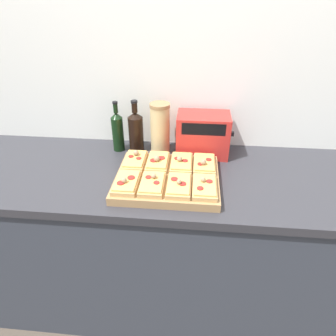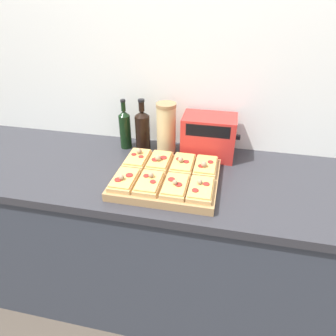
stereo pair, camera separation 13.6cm
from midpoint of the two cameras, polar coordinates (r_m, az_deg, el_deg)
name	(u,v)px [view 1 (the left image)]	position (r m, az deg, el deg)	size (l,w,h in m)	color
wall_back	(187,81)	(1.61, 1.06, 16.19)	(6.00, 0.06, 2.50)	silver
kitchen_counter	(179,242)	(1.71, -0.19, -14.01)	(2.63, 0.67, 0.91)	#333842
cutting_board	(167,179)	(1.35, -2.99, -2.15)	(0.46, 0.39, 0.04)	#A37A4C
pizza_slice_back_left	(135,160)	(1.45, -9.00, 1.40)	(0.10, 0.18, 0.05)	tan
pizza_slice_back_midleft	(158,161)	(1.42, -4.71, 1.16)	(0.10, 0.18, 0.06)	tan
pizza_slice_back_midright	(181,163)	(1.41, -0.29, 0.95)	(0.10, 0.18, 0.05)	tan
pizza_slice_back_right	(204,164)	(1.40, 4.19, 0.71)	(0.10, 0.18, 0.05)	tan
pizza_slice_front_left	(127,182)	(1.29, -10.90, -2.80)	(0.10, 0.18, 0.05)	tan
pizza_slice_front_midleft	(152,184)	(1.27, -6.08, -3.08)	(0.10, 0.18, 0.05)	tan
pizza_slice_front_midright	(178,185)	(1.25, -1.13, -3.39)	(0.10, 0.18, 0.05)	tan
pizza_slice_front_right	(205,187)	(1.25, 3.90, -3.66)	(0.10, 0.18, 0.05)	tan
olive_oil_bottle	(118,131)	(1.62, -11.97, 6.89)	(0.06, 0.06, 0.27)	black
wine_bottle	(136,131)	(1.59, -8.59, 6.94)	(0.08, 0.08, 0.28)	black
grain_jar_tall	(160,128)	(1.56, -4.03, 7.48)	(0.10, 0.10, 0.27)	tan
toaster_oven	(203,135)	(1.55, 4.15, 6.31)	(0.29, 0.17, 0.22)	red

